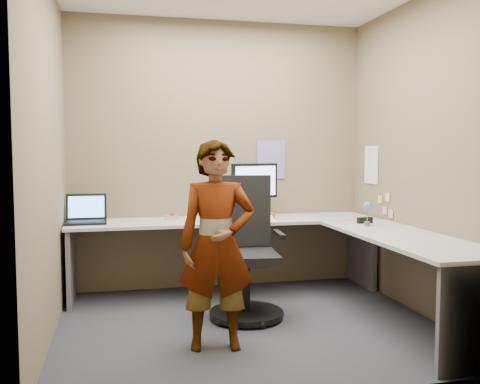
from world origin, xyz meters
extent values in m
plane|color=#26262B|center=(0.00, 0.00, 0.00)|extent=(3.00, 3.00, 0.00)
plane|color=brown|center=(0.00, 1.30, 1.35)|extent=(3.00, 0.00, 3.00)
plane|color=brown|center=(1.50, 0.00, 1.35)|extent=(0.00, 2.70, 2.70)
plane|color=brown|center=(-1.50, 0.00, 1.35)|extent=(0.00, 2.70, 2.70)
cube|color=#BCBCBC|center=(0.00, 0.98, 0.71)|extent=(2.96, 0.65, 0.03)
cube|color=#BCBCBC|center=(1.18, -0.32, 0.71)|extent=(0.65, 1.91, 0.03)
cube|color=#59595B|center=(-1.44, 0.98, 0.35)|extent=(0.04, 0.60, 0.70)
cube|color=#59595B|center=(1.44, 0.98, 0.35)|extent=(0.04, 0.60, 0.70)
cube|color=red|center=(0.28, 0.89, 0.76)|extent=(0.37, 0.32, 0.06)
cube|color=black|center=(0.28, 0.89, 0.80)|extent=(0.25, 0.21, 0.02)
cube|color=black|center=(0.28, 0.92, 0.87)|extent=(0.06, 0.06, 0.13)
cube|color=black|center=(0.28, 0.92, 1.10)|extent=(0.49, 0.19, 0.34)
cube|color=#93BAFF|center=(0.29, 0.90, 1.10)|extent=(0.43, 0.15, 0.28)
cube|color=black|center=(-1.30, 0.94, 0.74)|extent=(0.37, 0.27, 0.02)
cube|color=black|center=(-1.30, 1.08, 0.87)|extent=(0.37, 0.08, 0.24)
cube|color=#4D9CF3|center=(-1.30, 1.08, 0.87)|extent=(0.32, 0.06, 0.19)
cube|color=#B7B7BC|center=(-0.51, 1.03, 0.75)|extent=(0.12, 0.08, 0.04)
sphere|color=#AE0B1B|center=(-0.51, 1.02, 0.78)|extent=(0.04, 0.04, 0.04)
cone|color=white|center=(0.40, 0.75, 0.76)|extent=(0.10, 0.10, 0.06)
cube|color=black|center=(1.19, 0.41, 0.76)|extent=(0.15, 0.06, 0.05)
cylinder|color=brown|center=(1.13, 0.23, 0.75)|extent=(0.05, 0.05, 0.04)
cylinder|color=#338C3F|center=(1.13, 0.23, 0.84)|extent=(0.01, 0.01, 0.14)
sphere|color=#4477F1|center=(1.13, 0.23, 0.91)|extent=(0.07, 0.07, 0.07)
cube|color=#846BB7|center=(0.55, 1.29, 1.30)|extent=(0.30, 0.01, 0.40)
cube|color=white|center=(1.49, 0.90, 1.25)|extent=(0.01, 0.28, 0.38)
cube|color=#F2E059|center=(1.49, 0.55, 0.95)|extent=(0.01, 0.07, 0.07)
cube|color=pink|center=(1.49, 0.60, 0.82)|extent=(0.01, 0.07, 0.07)
cube|color=pink|center=(1.49, 0.48, 0.80)|extent=(0.01, 0.07, 0.07)
cube|color=#F2E059|center=(1.49, 0.70, 0.92)|extent=(0.01, 0.07, 0.07)
cylinder|color=black|center=(0.01, 0.16, 0.04)|extent=(0.62, 0.62, 0.04)
cylinder|color=black|center=(0.01, 0.16, 0.29)|extent=(0.07, 0.07, 0.44)
cube|color=black|center=(0.01, 0.16, 0.52)|extent=(0.55, 0.55, 0.08)
cube|color=black|center=(0.04, 0.40, 0.88)|extent=(0.49, 0.10, 0.61)
cube|color=black|center=(-0.26, 0.18, 0.70)|extent=(0.08, 0.33, 0.03)
cube|color=black|center=(0.29, 0.13, 0.70)|extent=(0.08, 0.33, 0.03)
imported|color=#999399|center=(-0.34, -0.43, 0.73)|extent=(0.57, 0.41, 1.47)
camera|label=1|loc=(-1.00, -4.07, 1.39)|focal=40.00mm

